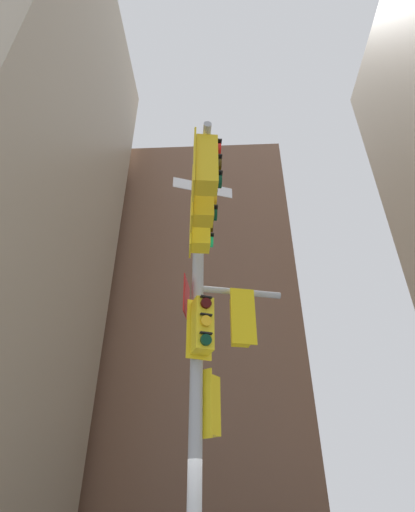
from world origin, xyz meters
The scene contains 2 objects.
building_mid_block centered at (-3.11, 25.99, 14.51)m, with size 17.48×17.48×29.02m, color brown.
signal_pole_assembly centered at (0.19, -0.56, 5.01)m, with size 2.23×3.41×8.84m.
Camera 1 is at (0.51, -7.07, 1.74)m, focal length 28.29 mm.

